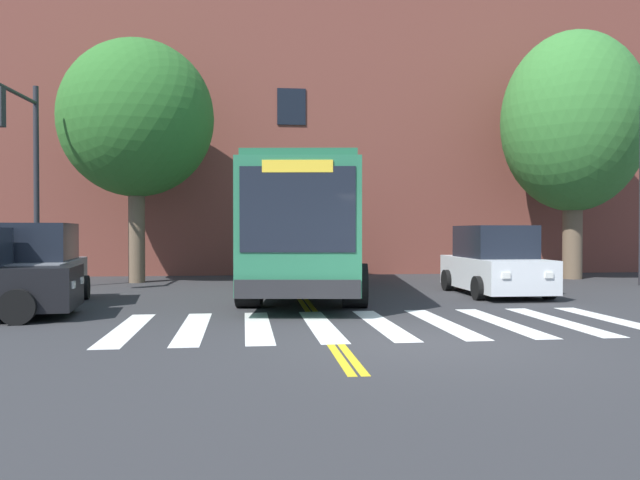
{
  "coord_description": "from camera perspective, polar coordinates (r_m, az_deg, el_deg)",
  "views": [
    {
      "loc": [
        -2.69,
        -9.37,
        1.73
      ],
      "look_at": [
        -0.94,
        6.73,
        1.48
      ],
      "focal_mm": 35.0,
      "sensor_mm": 36.0,
      "label": 1
    }
  ],
  "objects": [
    {
      "name": "city_bus",
      "position": [
        17.19,
        -1.2,
        1.18
      ],
      "size": [
        3.84,
        10.71,
        3.34
      ],
      "color": "#28704C",
      "rests_on": "ground"
    },
    {
      "name": "car_grey_near_lane",
      "position": [
        15.63,
        -24.51,
        -2.37
      ],
      "size": [
        2.31,
        4.22,
        1.89
      ],
      "color": "slate",
      "rests_on": "ground"
    },
    {
      "name": "car_silver_behind_bus",
      "position": [
        25.21,
        -3.81,
        -1.13
      ],
      "size": [
        2.0,
        3.81,
        1.86
      ],
      "color": "#B7BABF",
      "rests_on": "ground"
    },
    {
      "name": "street_tree_curbside_large",
      "position": [
        24.33,
        22.13,
        9.91
      ],
      "size": [
        5.29,
        5.3,
        8.81
      ],
      "color": "brown",
      "rests_on": "ground"
    },
    {
      "name": "building_facade",
      "position": [
        27.84,
        -3.07,
        10.01
      ],
      "size": [
        42.98,
        6.82,
        12.29
      ],
      "color": "brown",
      "rests_on": "ground"
    },
    {
      "name": "lane_line_yellow_outer",
      "position": [
        25.33,
        -3.18,
        -3.03
      ],
      "size": [
        0.12,
        36.0,
        0.01
      ],
      "primitive_type": "cube",
      "color": "gold",
      "rests_on": "ground"
    },
    {
      "name": "traffic_light_far_corner",
      "position": [
        19.32,
        -25.63,
        7.31
      ],
      "size": [
        0.39,
        2.73,
        5.96
      ],
      "color": "#28282D",
      "rests_on": "ground"
    },
    {
      "name": "car_white_far_lane",
      "position": [
        17.42,
        15.67,
        -2.05
      ],
      "size": [
        2.04,
        4.07,
        1.86
      ],
      "color": "white",
      "rests_on": "ground"
    },
    {
      "name": "lane_line_yellow_inner",
      "position": [
        25.32,
        -3.55,
        -3.03
      ],
      "size": [
        0.12,
        36.0,
        0.01
      ],
      "primitive_type": "cube",
      "color": "gold",
      "rests_on": "ground"
    },
    {
      "name": "crosswalk",
      "position": [
        11.61,
        5.71,
        -7.67
      ],
      "size": [
        9.63,
        3.92,
        0.01
      ],
      "color": "white",
      "rests_on": "ground"
    },
    {
      "name": "ground_plane",
      "position": [
        9.9,
        9.8,
        -9.19
      ],
      "size": [
        120.0,
        120.0,
        0.0
      ],
      "primitive_type": "plane",
      "color": "#303033"
    },
    {
      "name": "street_tree_curbside_small",
      "position": [
        21.83,
        -16.46,
        10.54
      ],
      "size": [
        7.09,
        6.99,
        8.02
      ],
      "color": "brown",
      "rests_on": "ground"
    }
  ]
}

